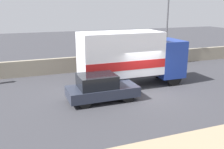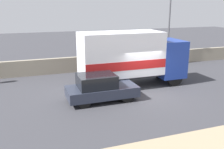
# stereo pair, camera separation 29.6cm
# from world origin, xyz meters

# --- Properties ---
(ground_plane) EXTENTS (80.00, 80.00, 0.00)m
(ground_plane) POSITION_xyz_m (0.00, 0.00, 0.00)
(ground_plane) COLOR #38383D
(stone_wall_backdrop) EXTENTS (60.00, 0.35, 1.23)m
(stone_wall_backdrop) POSITION_xyz_m (0.00, 6.73, 0.62)
(stone_wall_backdrop) COLOR gray
(stone_wall_backdrop) RESTS_ON ground_plane
(street_lamp) EXTENTS (0.56, 0.28, 6.32)m
(street_lamp) POSITION_xyz_m (5.15, 6.24, 3.70)
(street_lamp) COLOR #4C4C51
(street_lamp) RESTS_ON ground_plane
(box_truck) EXTENTS (7.03, 2.37, 3.64)m
(box_truck) POSITION_xyz_m (-0.40, 1.84, 1.99)
(box_truck) COLOR navy
(box_truck) RESTS_ON ground_plane
(car_hatchback) EXTENTS (3.97, 1.80, 1.56)m
(car_hatchback) POSITION_xyz_m (-3.08, -0.09, 0.77)
(car_hatchback) COLOR #282D3D
(car_hatchback) RESTS_ON ground_plane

